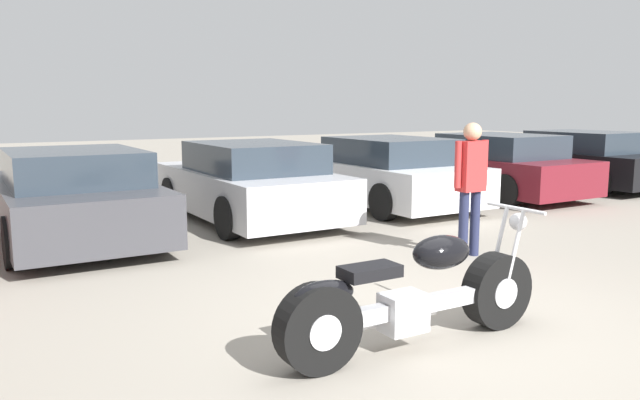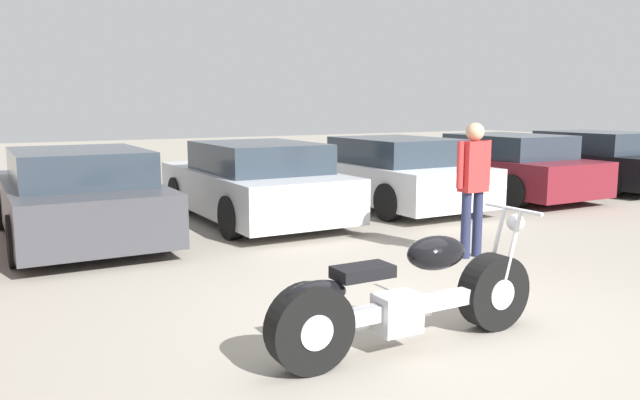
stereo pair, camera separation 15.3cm
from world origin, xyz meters
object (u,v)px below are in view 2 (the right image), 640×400
(parked_car_maroon, at_px, (501,167))
(parked_car_white, at_px, (389,173))
(parked_car_silver, at_px, (254,183))
(parked_car_dark_grey, at_px, (79,196))
(motorcycle, at_px, (407,298))
(person_standing, at_px, (473,178))
(parked_car_black, at_px, (587,161))

(parked_car_maroon, bearing_deg, parked_car_white, 177.99)
(parked_car_silver, bearing_deg, parked_car_dark_grey, -175.78)
(motorcycle, height_order, person_standing, person_standing)
(parked_car_silver, xyz_separation_m, person_standing, (1.32, -3.66, 0.37))
(parked_car_silver, bearing_deg, parked_car_maroon, -0.52)
(parked_car_maroon, distance_m, person_standing, 5.51)
(parked_car_silver, bearing_deg, parked_car_black, 0.05)
(parked_car_white, bearing_deg, parked_car_maroon, -2.01)
(parked_car_dark_grey, height_order, parked_car_maroon, same)
(parked_car_maroon, bearing_deg, person_standing, -138.95)
(parked_car_white, relative_size, person_standing, 2.48)
(parked_car_black, bearing_deg, person_standing, -151.94)
(parked_car_silver, relative_size, person_standing, 2.48)
(parked_car_maroon, bearing_deg, parked_car_silver, 179.48)
(motorcycle, bearing_deg, parked_car_maroon, 40.05)
(parked_car_dark_grey, height_order, parked_car_black, same)
(parked_car_dark_grey, bearing_deg, parked_car_black, 1.09)
(motorcycle, distance_m, person_standing, 3.22)
(motorcycle, bearing_deg, parked_car_silver, 78.29)
(motorcycle, height_order, parked_car_white, parked_car_white)
(parked_car_white, relative_size, parked_car_maroon, 1.00)
(parked_car_white, xyz_separation_m, person_standing, (-1.41, -3.71, 0.37))
(motorcycle, xyz_separation_m, parked_car_black, (9.37, 5.63, 0.21))
(parked_car_maroon, bearing_deg, parked_car_dark_grey, -178.94)
(motorcycle, relative_size, person_standing, 1.45)
(parked_car_black, bearing_deg, parked_car_dark_grey, -178.91)
(motorcycle, bearing_deg, parked_car_black, 31.01)
(parked_car_white, height_order, parked_car_black, same)
(parked_car_white, xyz_separation_m, parked_car_black, (5.47, -0.04, 0.00))
(motorcycle, bearing_deg, parked_car_dark_grey, 106.12)
(person_standing, bearing_deg, parked_car_black, 28.06)
(parked_car_black, bearing_deg, parked_car_maroon, -178.82)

